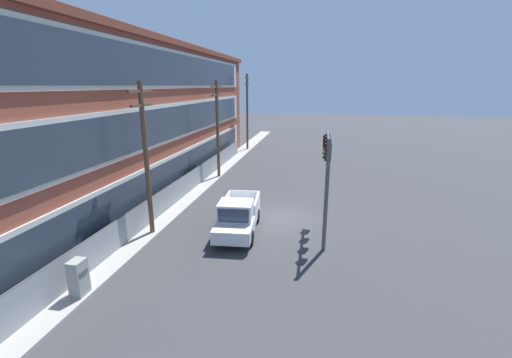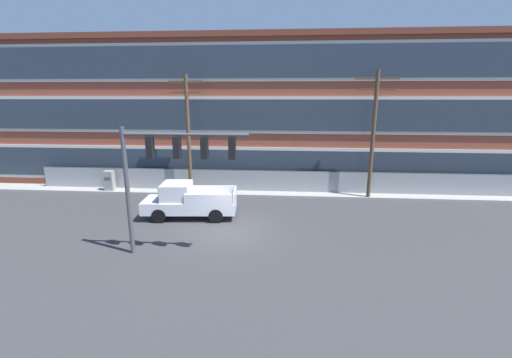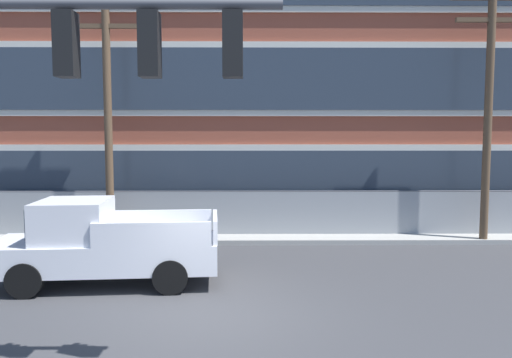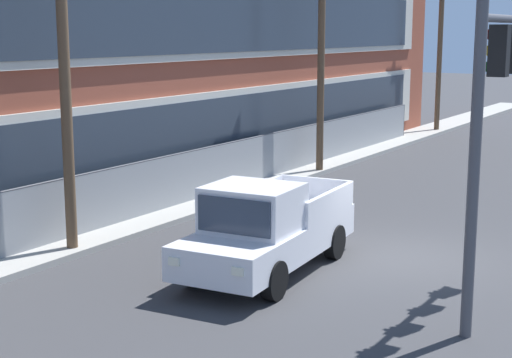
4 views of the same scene
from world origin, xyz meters
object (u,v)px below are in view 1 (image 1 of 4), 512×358
Objects in this scene: pickup_truck_white at (238,217)px; utility_pole_far_east at (247,110)px; utility_pole_midblock at (217,125)px; utility_pole_near_corner at (146,154)px; traffic_signal_mast at (327,161)px; electrical_cabinet at (79,279)px.

utility_pole_far_east is at bearing 10.74° from pickup_truck_white.
utility_pole_midblock is 0.90× the size of utility_pole_far_east.
utility_pole_far_east is at bearing 0.25° from utility_pole_near_corner.
electrical_cabinet is (-7.76, 9.45, -3.45)m from traffic_signal_mast.
utility_pole_far_east is at bearing 0.23° from electrical_cabinet.
utility_pole_far_east reaches higher than pickup_truck_white.
electrical_cabinet is (-6.05, -0.01, -3.81)m from utility_pole_near_corner.
utility_pole_near_corner is at bearing 100.25° from traffic_signal_mast.
traffic_signal_mast is 12.71m from electrical_cabinet.
traffic_signal_mast is at bearing -139.26° from utility_pole_midblock.
pickup_truck_white reaches higher than electrical_cabinet.
utility_pole_far_east reaches higher than utility_pole_midblock.
pickup_truck_white is at bearing -158.42° from utility_pole_midblock.
utility_pole_near_corner is at bearing 179.17° from utility_pole_midblock.
traffic_signal_mast is 0.60× the size of utility_pole_far_east.
utility_pole_far_east is (26.43, 0.12, 0.53)m from utility_pole_near_corner.
utility_pole_near_corner is at bearing 103.05° from pickup_truck_white.
utility_pole_midblock is 18.95m from electrical_cabinet.
traffic_signal_mast is 5.83m from pickup_truck_white.
utility_pole_far_east is (25.34, 4.81, 4.18)m from pickup_truck_white.
utility_pole_near_corner reaches higher than traffic_signal_mast.
traffic_signal_mast is 26.52m from utility_pole_far_east.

